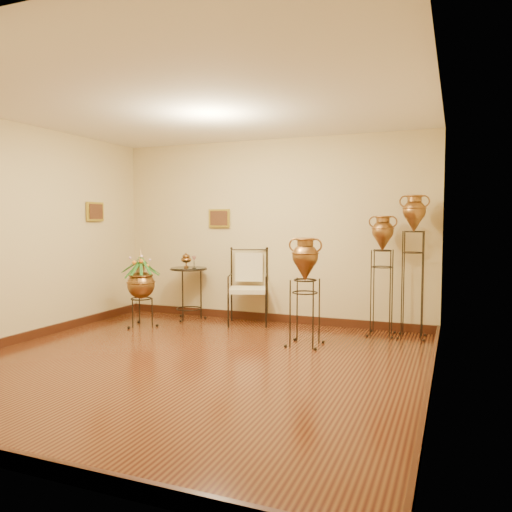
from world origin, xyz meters
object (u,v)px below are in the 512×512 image
at_px(amphora_tall, 413,265).
at_px(amphora_mid, 382,275).
at_px(armchair, 248,287).
at_px(side_table, 189,292).
at_px(planter_urn, 141,281).

relative_size(amphora_tall, amphora_mid, 1.16).
height_order(armchair, side_table, armchair).
height_order(amphora_mid, planter_urn, amphora_mid).
xyz_separation_m(amphora_tall, armchair, (-2.37, 0.01, -0.41)).
distance_m(armchair, side_table, 1.03).
xyz_separation_m(amphora_mid, planter_urn, (-3.38, -0.72, -0.16)).
relative_size(amphora_tall, armchair, 1.69).
bearing_deg(side_table, amphora_mid, -0.02).
bearing_deg(side_table, amphora_tall, -0.11).
xyz_separation_m(amphora_tall, amphora_mid, (-0.40, 0.01, -0.15)).
relative_size(amphora_tall, side_table, 1.85).
bearing_deg(side_table, armchair, -0.05).
distance_m(amphora_tall, planter_urn, 3.86).
xyz_separation_m(amphora_mid, armchair, (-1.97, 0.00, -0.26)).
bearing_deg(amphora_mid, planter_urn, -167.95).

